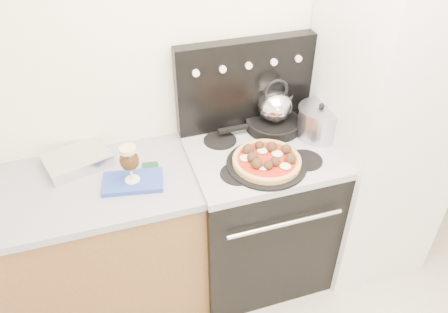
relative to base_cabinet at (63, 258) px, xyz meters
name	(u,v)px	position (x,y,z in m)	size (l,w,h in m)	color
room_shell	(344,226)	(1.02, -0.91, 0.82)	(3.52, 3.01, 2.52)	beige
base_cabinet	(63,258)	(0.00, 0.00, 0.00)	(1.45, 0.60, 0.86)	brown
countertop	(42,196)	(0.00, 0.00, 0.45)	(1.48, 0.63, 0.04)	#9898A2
stove_body	(257,215)	(1.10, -0.02, 0.01)	(0.76, 0.65, 0.88)	black
cooktop	(261,153)	(1.10, -0.02, 0.47)	(0.76, 0.65, 0.04)	#ADADB2
backguard	(245,84)	(1.10, 0.25, 0.74)	(0.76, 0.08, 0.50)	black
fridge	(380,126)	(1.80, -0.05, 0.52)	(0.64, 0.68, 1.90)	silver
foil_sheet	(77,160)	(0.18, 0.17, 0.50)	(0.31, 0.23, 0.06)	white
oven_mitt	(133,182)	(0.42, -0.07, 0.48)	(0.29, 0.17, 0.02)	#2944A6
beer_glass	(130,164)	(0.42, -0.07, 0.59)	(0.09, 0.09, 0.20)	#321E0C
pizza_pan	(267,164)	(1.08, -0.15, 0.50)	(0.41, 0.41, 0.01)	black
pizza	(267,159)	(1.08, -0.15, 0.53)	(0.34, 0.34, 0.05)	tan
skillet	(273,124)	(1.25, 0.15, 0.52)	(0.31, 0.31, 0.05)	black
tea_kettle	(275,104)	(1.25, 0.15, 0.65)	(0.19, 0.19, 0.21)	white
stock_pot	(319,123)	(1.45, 0.01, 0.57)	(0.23, 0.23, 0.17)	#B1AEC2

